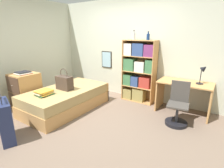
{
  "coord_description": "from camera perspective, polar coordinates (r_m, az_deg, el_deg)",
  "views": [
    {
      "loc": [
        2.3,
        -2.59,
        1.74
      ],
      "look_at": [
        0.45,
        0.19,
        0.75
      ],
      "focal_mm": 28.0,
      "sensor_mm": 36.0,
      "label": 1
    }
  ],
  "objects": [
    {
      "name": "bed",
      "position": [
        4.26,
        -14.59,
        -4.69
      ],
      "size": [
        1.08,
        1.94,
        0.48
      ],
      "color": "tan",
      "rests_on": "ground_plane"
    },
    {
      "name": "bookcase",
      "position": [
        4.51,
        8.56,
        4.11
      ],
      "size": [
        0.83,
        0.35,
        1.56
      ],
      "color": "tan",
      "rests_on": "ground_plane"
    },
    {
      "name": "dresser",
      "position": [
        4.66,
        -26.35,
        -1.87
      ],
      "size": [
        0.54,
        0.59,
        0.82
      ],
      "color": "tan",
      "rests_on": "ground_plane"
    },
    {
      "name": "handbag",
      "position": [
        4.11,
        -15.27,
        0.45
      ],
      "size": [
        0.38,
        0.2,
        0.49
      ],
      "color": "#47382D",
      "rests_on": "bed"
    },
    {
      "name": "wall_left",
      "position": [
        5.2,
        -26.76,
        9.92
      ],
      "size": [
        0.06,
        10.0,
        2.6
      ],
      "color": "beige",
      "rests_on": "ground_plane"
    },
    {
      "name": "bottle_green",
      "position": [
        4.47,
        7.15,
        15.23
      ],
      "size": [
        0.08,
        0.08,
        0.23
      ],
      "color": "#B7BCC1",
      "rests_on": "bookcase"
    },
    {
      "name": "desk_chair",
      "position": [
        3.67,
        20.6,
        -8.16
      ],
      "size": [
        0.43,
        0.44,
        0.84
      ],
      "color": "black",
      "rests_on": "ground_plane"
    },
    {
      "name": "book_stack_on_bed",
      "position": [
        3.91,
        -21.31,
        -2.65
      ],
      "size": [
        0.31,
        0.38,
        0.1
      ],
      "color": "#427A4C",
      "rests_on": "bed"
    },
    {
      "name": "suitcase",
      "position": [
        3.4,
        -31.61,
        -10.32
      ],
      "size": [
        0.58,
        0.37,
        0.82
      ],
      "color": "navy",
      "rests_on": "ground_plane"
    },
    {
      "name": "ground_plane",
      "position": [
        3.87,
        -7.31,
        -10.32
      ],
      "size": [
        14.0,
        14.0,
        0.0
      ],
      "primitive_type": "plane",
      "color": "#756051"
    },
    {
      "name": "desk",
      "position": [
        4.13,
        22.51,
        -2.38
      ],
      "size": [
        1.1,
        0.6,
        0.71
      ],
      "color": "tan",
      "rests_on": "ground_plane"
    },
    {
      "name": "bottle_brown",
      "position": [
        4.36,
        11.71,
        14.89
      ],
      "size": [
        0.08,
        0.08,
        0.2
      ],
      "color": "navy",
      "rests_on": "bookcase"
    },
    {
      "name": "magazine_pile_on_dresser",
      "position": [
        4.52,
        -27.01,
        3.28
      ],
      "size": [
        0.3,
        0.33,
        0.05
      ],
      "color": "#B2382D",
      "rests_on": "dresser"
    },
    {
      "name": "desk_lamp",
      "position": [
        4.0,
        27.63,
        3.7
      ],
      "size": [
        0.19,
        0.14,
        0.41
      ],
      "color": "black",
      "rests_on": "desk"
    },
    {
      "name": "wall_back",
      "position": [
        4.84,
        5.13,
        11.21
      ],
      "size": [
        10.0,
        0.09,
        2.6
      ],
      "color": "beige",
      "rests_on": "ground_plane"
    }
  ]
}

